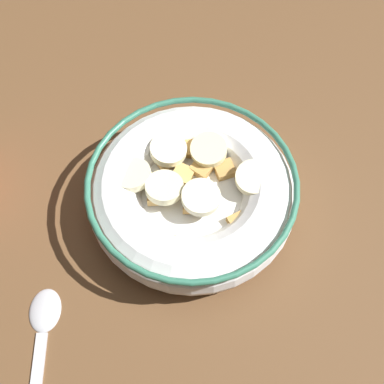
% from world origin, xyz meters
% --- Properties ---
extents(ground_plane, '(0.99, 0.99, 0.02)m').
position_xyz_m(ground_plane, '(0.00, 0.00, -0.01)').
color(ground_plane, brown).
extents(cereal_bowl, '(0.20, 0.20, 0.06)m').
position_xyz_m(cereal_bowl, '(0.00, 0.00, 0.03)').
color(cereal_bowl, white).
rests_on(cereal_bowl, ground_plane).
extents(spoon, '(0.16, 0.08, 0.01)m').
position_xyz_m(spoon, '(-0.17, 0.07, 0.00)').
color(spoon, '#B7B7BC').
rests_on(spoon, ground_plane).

